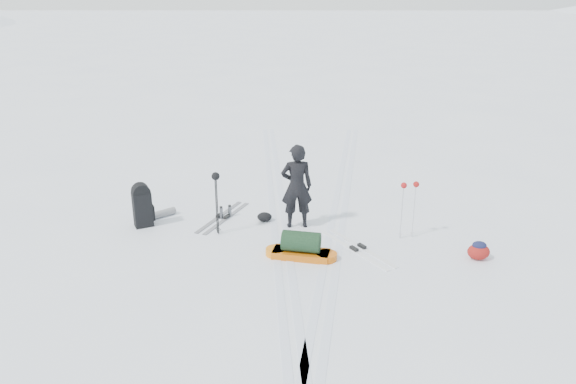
# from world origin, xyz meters

# --- Properties ---
(ground) EXTENTS (200.00, 200.00, 0.00)m
(ground) POSITION_xyz_m (0.00, 0.00, 0.00)
(ground) COLOR white
(ground) RESTS_ON ground
(ski_tracks) EXTENTS (3.38, 17.97, 0.01)m
(ski_tracks) POSITION_xyz_m (0.61, 0.88, 0.00)
(ski_tracks) COLOR silver
(ski_tracks) RESTS_ON ground
(skier) EXTENTS (0.71, 0.50, 1.82)m
(skier) POSITION_xyz_m (0.33, 0.53, 0.91)
(skier) COLOR black
(skier) RESTS_ON ground
(pulk_sled) EXTENTS (1.43, 0.66, 0.53)m
(pulk_sled) POSITION_xyz_m (0.41, -0.93, 0.20)
(pulk_sled) COLOR #C45A0B
(pulk_sled) RESTS_ON ground
(expedition_rucksack) EXTENTS (0.80, 0.97, 0.97)m
(expedition_rucksack) POSITION_xyz_m (-2.91, 0.58, 0.45)
(expedition_rucksack) COLOR black
(expedition_rucksack) RESTS_ON ground
(ski_poles_black) EXTENTS (0.17, 0.18, 1.35)m
(ski_poles_black) POSITION_xyz_m (-1.31, 0.14, 1.10)
(ski_poles_black) COLOR black
(ski_poles_black) RESTS_ON ground
(ski_poles_silver) EXTENTS (0.38, 0.19, 1.21)m
(ski_poles_silver) POSITION_xyz_m (2.58, -0.03, 1.01)
(ski_poles_silver) COLOR silver
(ski_poles_silver) RESTS_ON ground
(touring_skis_grey) EXTENTS (1.02, 1.89, 0.07)m
(touring_skis_grey) POSITION_xyz_m (-1.31, 0.98, 0.02)
(touring_skis_grey) COLOR gray
(touring_skis_grey) RESTS_ON ground
(touring_skis_white) EXTENTS (1.34, 1.84, 0.07)m
(touring_skis_white) POSITION_xyz_m (1.53, -0.59, 0.02)
(touring_skis_white) COLOR white
(touring_skis_white) RESTS_ON ground
(rope_coil) EXTENTS (0.58, 0.58, 0.07)m
(rope_coil) POSITION_xyz_m (0.24, -0.45, 0.03)
(rope_coil) COLOR #61B8EC
(rope_coil) RESTS_ON ground
(small_daypack) EXTENTS (0.51, 0.45, 0.36)m
(small_daypack) POSITION_xyz_m (3.76, -0.97, 0.18)
(small_daypack) COLOR maroon
(small_daypack) RESTS_ON ground
(thermos_pair) EXTENTS (0.25, 0.22, 0.29)m
(thermos_pair) POSITION_xyz_m (-1.25, 0.98, 0.14)
(thermos_pair) COLOR #55575D
(thermos_pair) RESTS_ON ground
(stuff_sack) EXTENTS (0.38, 0.33, 0.20)m
(stuff_sack) POSITION_xyz_m (-0.37, 0.80, 0.10)
(stuff_sack) COLOR black
(stuff_sack) RESTS_ON ground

